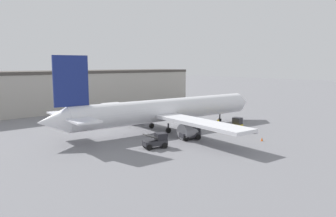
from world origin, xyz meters
TOP-DOWN VIEW (x-y plane):
  - ground_plane at (0.00, 0.00)m, footprint 400.00×400.00m
  - terminal_building at (-8.53, 36.01)m, footprint 86.38×12.81m
  - airplane at (-1.08, 0.11)m, footprint 43.18×38.31m
  - ground_crew_worker at (7.66, -4.97)m, footprint 0.35×0.35m
  - baggage_tug at (7.32, -9.07)m, footprint 2.93×2.08m
  - belt_loader_truck at (-9.79, -8.38)m, footprint 3.55×2.68m
  - pushback_tug at (-2.57, -8.07)m, footprint 3.32×2.52m
  - safety_cone_near at (4.42, -15.95)m, footprint 0.36×0.36m

SIDE VIEW (x-z plane):
  - ground_plane at x=0.00m, z-range 0.00..0.00m
  - safety_cone_near at x=4.42m, z-range 0.00..0.55m
  - ground_crew_worker at x=7.66m, z-range 0.05..1.67m
  - belt_loader_truck at x=-9.79m, z-range -0.04..2.00m
  - pushback_tug at x=-2.57m, z-range -0.08..2.05m
  - baggage_tug at x=7.32m, z-range -0.11..2.21m
  - airplane at x=-1.08m, z-range -2.87..9.75m
  - terminal_building at x=-8.53m, z-range 0.01..9.77m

